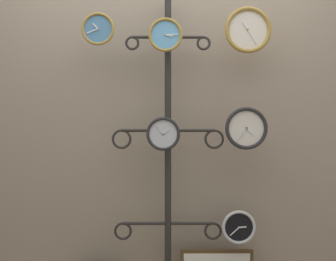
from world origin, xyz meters
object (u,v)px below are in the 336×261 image
Objects in this scene: clock_top_right at (248,30)px; clock_bottom_right at (239,227)px; clock_middle_center at (163,134)px; display_stand at (168,197)px; clock_top_center at (165,35)px; clock_top_left at (98,29)px; clock_middle_right at (246,128)px.

clock_top_right is 1.37× the size of clock_bottom_right.
clock_middle_center reaches higher than clock_bottom_right.
display_stand reaches higher than clock_top_right.
clock_top_center is at bearing -98.59° from display_stand.
clock_top_left reaches higher than clock_middle_center.
display_stand is at bearing 169.82° from clock_bottom_right.
clock_bottom_right is (0.47, 0.03, -0.59)m from clock_middle_center.
clock_middle_right is (0.92, 0.02, -0.61)m from clock_top_left.
clock_top_center is 0.79× the size of clock_middle_right.
clock_middle_right is 1.26× the size of clock_bottom_right.
clock_middle_center is at bearing -105.15° from display_stand.
clock_middle_center is (-0.01, -0.00, -0.61)m from clock_top_center.
clock_top_center is at bearing -176.73° from clock_middle_right.
clock_top_center is at bearing -0.63° from clock_top_left.
clock_top_left is 0.70× the size of clock_top_right.
clock_middle_right is at bearing 2.53° from clock_bottom_right.
clock_middle_right reaches higher than clock_bottom_right.
clock_top_right is (0.93, 0.02, -0.00)m from clock_top_left.
display_stand reaches higher than clock_top_left.
clock_top_left is at bearing -178.49° from clock_middle_right.
clock_top_left is 1.51m from clock_bottom_right.
clock_top_center is 1.00× the size of clock_bottom_right.
clock_top_left is 0.76m from clock_middle_center.
clock_middle_right is at bearing 138.68° from clock_top_right.
clock_bottom_right is (0.46, 0.03, -1.20)m from clock_top_center.
clock_top_left is 0.96× the size of clock_bottom_right.
clock_top_center is (-0.02, -0.11, 1.03)m from display_stand.
clock_middle_right is at bearing 3.64° from clock_middle_center.
clock_top_right is 0.84m from clock_middle_center.
clock_middle_right is (0.49, -0.08, 0.45)m from display_stand.
clock_top_right is (0.50, -0.08, 1.06)m from display_stand.
display_stand is 10.26× the size of clock_top_left.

